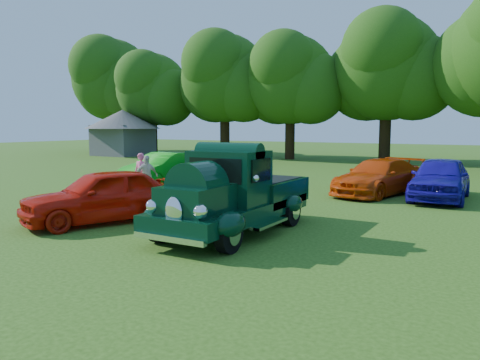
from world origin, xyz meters
The scene contains 12 objects.
ground centered at (0.00, 0.00, 0.00)m, with size 120.00×120.00×0.00m, color #264A11.
hero_pickup centered at (1.40, 0.68, 0.86)m, with size 2.35×5.06×1.98m.
red_convertible centered at (-2.21, -0.07, 0.71)m, with size 1.69×4.19×1.43m, color red.
back_car_lime centered at (-5.92, 6.84, 0.70)m, with size 1.48×4.23×1.40m, color #17B119.
back_car_black centered at (-3.96, 7.33, 0.59)m, with size 1.96×4.25×1.18m, color black.
back_car_orange centered at (2.84, 8.67, 0.66)m, with size 1.84×4.53×1.32m, color #C43B06.
back_car_blue centered at (4.99, 8.57, 0.74)m, with size 1.75×4.36×1.49m, color #170D99.
spectator_pink centered at (-4.90, 4.37, 0.77)m, with size 0.56×0.37×1.54m, color #E15C8C.
spectator_grey centered at (-1.77, 4.02, 0.97)m, with size 0.94×0.74×1.94m, color slate.
spectator_white centered at (-4.30, 3.98, 0.75)m, with size 0.87×0.36×1.49m, color beige.
gazebo centered at (-22.00, 21.00, 2.40)m, with size 6.40×6.40×3.90m.
tree_line centered at (1.36, 24.26, 6.63)m, with size 62.43×10.55×11.33m.
Camera 1 is at (7.10, -8.81, 2.55)m, focal length 35.00 mm.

